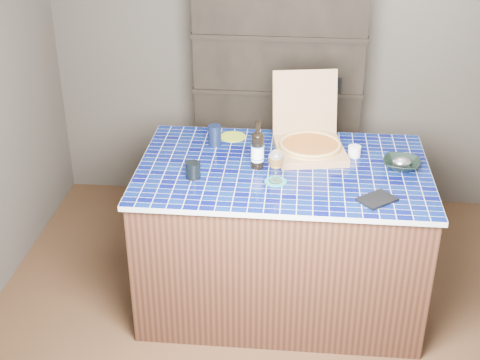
# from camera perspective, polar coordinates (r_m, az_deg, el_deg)

# --- Properties ---
(room) EXTENTS (3.50, 3.50, 3.50)m
(room) POSITION_cam_1_polar(r_m,az_deg,el_deg) (3.50, 2.16, 2.84)
(room) COLOR #4F3422
(room) RESTS_ON ground
(shelving_unit) EXTENTS (1.20, 0.41, 1.80)m
(shelving_unit) POSITION_cam_1_polar(r_m,az_deg,el_deg) (5.04, 3.32, 6.62)
(shelving_unit) COLOR black
(shelving_unit) RESTS_ON floor
(kitchen_island) EXTENTS (1.73, 1.10, 0.95)m
(kitchen_island) POSITION_cam_1_polar(r_m,az_deg,el_deg) (4.20, 3.54, -4.66)
(kitchen_island) COLOR #4E2B1F
(kitchen_island) RESTS_ON floor
(pizza_box) EXTENTS (0.49, 0.56, 0.45)m
(pizza_box) POSITION_cam_1_polar(r_m,az_deg,el_deg) (4.14, 5.95, 3.16)
(pizza_box) COLOR #977D4D
(pizza_box) RESTS_ON kitchen_island
(mead_bottle) EXTENTS (0.08, 0.08, 0.30)m
(mead_bottle) POSITION_cam_1_polar(r_m,az_deg,el_deg) (3.90, 1.51, 2.60)
(mead_bottle) COLOR black
(mead_bottle) RESTS_ON kitchen_island
(teal_trivet) EXTENTS (0.13, 0.13, 0.01)m
(teal_trivet) POSITION_cam_1_polar(r_m,az_deg,el_deg) (3.80, 3.05, -0.13)
(teal_trivet) COLOR teal
(teal_trivet) RESTS_ON kitchen_island
(wine_glass) EXTENTS (0.09, 0.09, 0.20)m
(wine_glass) POSITION_cam_1_polar(r_m,az_deg,el_deg) (3.73, 3.10, 1.73)
(wine_glass) COLOR white
(wine_glass) RESTS_ON teal_trivet
(tumbler) EXTENTS (0.09, 0.09, 0.10)m
(tumbler) POSITION_cam_1_polar(r_m,az_deg,el_deg) (3.83, -4.02, 0.84)
(tumbler) COLOR black
(tumbler) RESTS_ON kitchen_island
(dvd_case) EXTENTS (0.24, 0.23, 0.02)m
(dvd_case) POSITION_cam_1_polar(r_m,az_deg,el_deg) (3.68, 11.62, -1.64)
(dvd_case) COLOR black
(dvd_case) RESTS_ON kitchen_island
(bowl) EXTENTS (0.25, 0.25, 0.05)m
(bowl) POSITION_cam_1_polar(r_m,az_deg,el_deg) (4.05, 13.61, 1.35)
(bowl) COLOR black
(bowl) RESTS_ON kitchen_island
(foil_contents) EXTENTS (0.11, 0.09, 0.05)m
(foil_contents) POSITION_cam_1_polar(r_m,az_deg,el_deg) (4.04, 13.63, 1.52)
(foil_contents) COLOR silver
(foil_contents) RESTS_ON bowl
(white_jar) EXTENTS (0.08, 0.08, 0.07)m
(white_jar) POSITION_cam_1_polar(r_m,az_deg,el_deg) (4.14, 9.73, 2.43)
(white_jar) COLOR white
(white_jar) RESTS_ON kitchen_island
(navy_cup) EXTENTS (0.08, 0.08, 0.13)m
(navy_cup) POSITION_cam_1_polar(r_m,az_deg,el_deg) (4.22, -2.18, 3.84)
(navy_cup) COLOR black
(navy_cup) RESTS_ON kitchen_island
(green_trivet) EXTENTS (0.17, 0.17, 0.01)m
(green_trivet) POSITION_cam_1_polar(r_m,az_deg,el_deg) (4.35, -0.61, 3.72)
(green_trivet) COLOR #9BB727
(green_trivet) RESTS_ON kitchen_island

